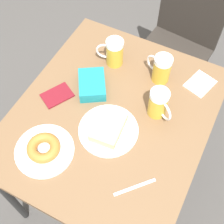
{
  "coord_description": "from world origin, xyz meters",
  "views": [
    {
      "loc": [
        0.31,
        -0.61,
        1.86
      ],
      "look_at": [
        0.0,
        0.0,
        0.79
      ],
      "focal_mm": 50.0,
      "sensor_mm": 36.0,
      "label": 1
    }
  ],
  "objects_px": {
    "fork": "(135,187)",
    "passport_near_edge": "(57,95)",
    "chair": "(181,36)",
    "plate_with_donut": "(44,149)",
    "beer_mug_center": "(114,52)",
    "napkin_folded": "(200,84)",
    "plate_with_cake": "(108,129)",
    "beer_mug_left": "(161,69)",
    "blue_pouch": "(92,85)",
    "beer_mug_right": "(159,103)"
  },
  "relations": [
    {
      "from": "passport_near_edge",
      "to": "blue_pouch",
      "type": "xyz_separation_m",
      "value": [
        0.12,
        0.1,
        0.02
      ]
    },
    {
      "from": "fork",
      "to": "passport_near_edge",
      "type": "bearing_deg",
      "value": 155.19
    },
    {
      "from": "beer_mug_right",
      "to": "blue_pouch",
      "type": "height_order",
      "value": "beer_mug_right"
    },
    {
      "from": "plate_with_donut",
      "to": "beer_mug_center",
      "type": "height_order",
      "value": "beer_mug_center"
    },
    {
      "from": "beer_mug_left",
      "to": "blue_pouch",
      "type": "xyz_separation_m",
      "value": [
        -0.24,
        -0.19,
        -0.04
      ]
    },
    {
      "from": "plate_with_donut",
      "to": "napkin_folded",
      "type": "distance_m",
      "value": 0.73
    },
    {
      "from": "fork",
      "to": "plate_with_donut",
      "type": "bearing_deg",
      "value": -175.76
    },
    {
      "from": "beer_mug_left",
      "to": "napkin_folded",
      "type": "xyz_separation_m",
      "value": [
        0.17,
        0.05,
        -0.06
      ]
    },
    {
      "from": "chair",
      "to": "passport_near_edge",
      "type": "bearing_deg",
      "value": -103.14
    },
    {
      "from": "beer_mug_right",
      "to": "napkin_folded",
      "type": "bearing_deg",
      "value": 63.27
    },
    {
      "from": "chair",
      "to": "blue_pouch",
      "type": "bearing_deg",
      "value": -97.62
    },
    {
      "from": "chair",
      "to": "fork",
      "type": "bearing_deg",
      "value": -74.61
    },
    {
      "from": "chair",
      "to": "fork",
      "type": "distance_m",
      "value": 1.11
    },
    {
      "from": "beer_mug_center",
      "to": "blue_pouch",
      "type": "relative_size",
      "value": 0.7
    },
    {
      "from": "plate_with_donut",
      "to": "fork",
      "type": "distance_m",
      "value": 0.37
    },
    {
      "from": "plate_with_donut",
      "to": "beer_mug_right",
      "type": "relative_size",
      "value": 1.74
    },
    {
      "from": "passport_near_edge",
      "to": "chair",
      "type": "bearing_deg",
      "value": 70.33
    },
    {
      "from": "beer_mug_center",
      "to": "fork",
      "type": "bearing_deg",
      "value": -55.89
    },
    {
      "from": "beer_mug_left",
      "to": "plate_with_cake",
      "type": "bearing_deg",
      "value": -102.93
    },
    {
      "from": "chair",
      "to": "fork",
      "type": "relative_size",
      "value": 6.68
    },
    {
      "from": "chair",
      "to": "beer_mug_center",
      "type": "xyz_separation_m",
      "value": [
        -0.17,
        -0.57,
        0.31
      ]
    },
    {
      "from": "plate_with_cake",
      "to": "plate_with_donut",
      "type": "relative_size",
      "value": 1.05
    },
    {
      "from": "chair",
      "to": "blue_pouch",
      "type": "xyz_separation_m",
      "value": [
        -0.19,
        -0.74,
        0.27
      ]
    },
    {
      "from": "plate_with_cake",
      "to": "beer_mug_left",
      "type": "bearing_deg",
      "value": 77.07
    },
    {
      "from": "beer_mug_right",
      "to": "beer_mug_left",
      "type": "bearing_deg",
      "value": 109.06
    },
    {
      "from": "plate_with_donut",
      "to": "beer_mug_right",
      "type": "xyz_separation_m",
      "value": [
        0.32,
        0.36,
        0.05
      ]
    },
    {
      "from": "napkin_folded",
      "to": "beer_mug_left",
      "type": "bearing_deg",
      "value": -163.35
    },
    {
      "from": "plate_with_donut",
      "to": "beer_mug_left",
      "type": "bearing_deg",
      "value": 64.36
    },
    {
      "from": "blue_pouch",
      "to": "chair",
      "type": "bearing_deg",
      "value": 75.85
    },
    {
      "from": "chair",
      "to": "plate_with_donut",
      "type": "bearing_deg",
      "value": -94.05
    },
    {
      "from": "beer_mug_center",
      "to": "fork",
      "type": "xyz_separation_m",
      "value": [
        0.34,
        -0.5,
        -0.06
      ]
    },
    {
      "from": "chair",
      "to": "fork",
      "type": "height_order",
      "value": "chair"
    },
    {
      "from": "beer_mug_center",
      "to": "passport_near_edge",
      "type": "relative_size",
      "value": 0.86
    },
    {
      "from": "blue_pouch",
      "to": "napkin_folded",
      "type": "bearing_deg",
      "value": 29.91
    },
    {
      "from": "napkin_folded",
      "to": "passport_near_edge",
      "type": "xyz_separation_m",
      "value": [
        -0.53,
        -0.34,
        0.0
      ]
    },
    {
      "from": "passport_near_edge",
      "to": "blue_pouch",
      "type": "distance_m",
      "value": 0.16
    },
    {
      "from": "chair",
      "to": "fork",
      "type": "xyz_separation_m",
      "value": [
        0.17,
        -1.06,
        0.25
      ]
    },
    {
      "from": "beer_mug_right",
      "to": "passport_near_edge",
      "type": "height_order",
      "value": "beer_mug_right"
    },
    {
      "from": "chair",
      "to": "passport_near_edge",
      "type": "distance_m",
      "value": 0.93
    },
    {
      "from": "plate_with_cake",
      "to": "beer_mug_center",
      "type": "xyz_separation_m",
      "value": [
        -0.15,
        0.33,
        0.05
      ]
    },
    {
      "from": "beer_mug_left",
      "to": "fork",
      "type": "xyz_separation_m",
      "value": [
        0.11,
        -0.51,
        -0.06
      ]
    },
    {
      "from": "fork",
      "to": "passport_near_edge",
      "type": "distance_m",
      "value": 0.52
    },
    {
      "from": "beer_mug_center",
      "to": "beer_mug_right",
      "type": "height_order",
      "value": "same"
    },
    {
      "from": "plate_with_cake",
      "to": "beer_mug_left",
      "type": "distance_m",
      "value": 0.36
    },
    {
      "from": "beer_mug_left",
      "to": "beer_mug_right",
      "type": "bearing_deg",
      "value": -70.94
    },
    {
      "from": "fork",
      "to": "blue_pouch",
      "type": "xyz_separation_m",
      "value": [
        -0.35,
        0.32,
        0.02
      ]
    },
    {
      "from": "fork",
      "to": "passport_near_edge",
      "type": "xyz_separation_m",
      "value": [
        -0.47,
        0.22,
        0.0
      ]
    },
    {
      "from": "beer_mug_left",
      "to": "blue_pouch",
      "type": "bearing_deg",
      "value": -142.24
    },
    {
      "from": "plate_with_donut",
      "to": "beer_mug_left",
      "type": "height_order",
      "value": "beer_mug_left"
    },
    {
      "from": "beer_mug_right",
      "to": "beer_mug_center",
      "type": "bearing_deg",
      "value": 149.81
    }
  ]
}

